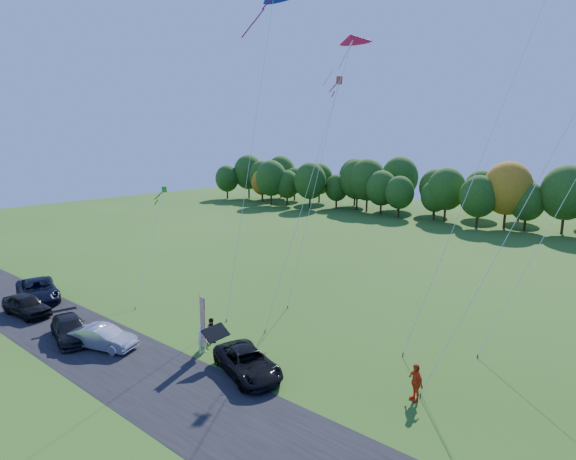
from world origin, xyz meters
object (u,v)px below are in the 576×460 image
Objects in this scene: black_suv at (247,362)px; silver_sedan at (103,337)px; person_east at (416,382)px; feather_flag at (202,319)px.

black_suv is 1.20× the size of silver_sedan.
silver_sedan is 2.19× the size of person_east.
silver_sedan is 1.14× the size of feather_flag.
person_east is 0.52× the size of feather_flag.
feather_flag reaches higher than black_suv.
feather_flag reaches higher than silver_sedan.
silver_sedan is at bearing 129.83° from black_suv.
silver_sedan is at bearing -148.69° from feather_flag.
black_suv is 1.36× the size of feather_flag.
person_east is at bearing -88.85° from silver_sedan.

